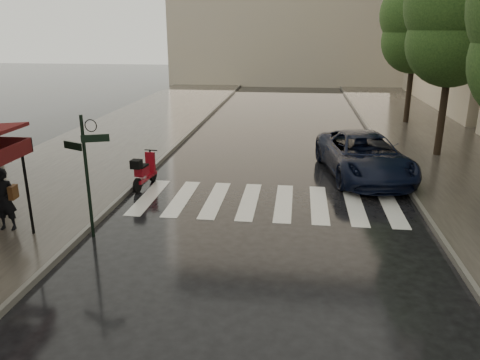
# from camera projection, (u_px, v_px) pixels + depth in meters

# --- Properties ---
(ground) EXTENTS (120.00, 120.00, 0.00)m
(ground) POSITION_uv_depth(u_px,v_px,m) (88.00, 306.00, 8.86)
(ground) COLOR black
(ground) RESTS_ON ground
(sidewalk_near) EXTENTS (6.00, 60.00, 0.12)m
(sidewalk_near) POSITION_uv_depth(u_px,v_px,m) (108.00, 146.00, 20.69)
(sidewalk_near) COLOR #38332D
(sidewalk_near) RESTS_ON ground
(sidewalk_far) EXTENTS (5.50, 60.00, 0.12)m
(sidewalk_far) POSITION_uv_depth(u_px,v_px,m) (456.00, 156.00, 18.96)
(sidewalk_far) COLOR #38332D
(sidewalk_far) RESTS_ON ground
(curb_near) EXTENTS (0.12, 60.00, 0.16)m
(curb_near) POSITION_uv_depth(u_px,v_px,m) (175.00, 147.00, 20.33)
(curb_near) COLOR #595651
(curb_near) RESTS_ON ground
(curb_far) EXTENTS (0.12, 60.00, 0.16)m
(curb_far) POSITION_uv_depth(u_px,v_px,m) (385.00, 154.00, 19.28)
(curb_far) COLOR #595651
(curb_far) RESTS_ON ground
(crosswalk) EXTENTS (7.85, 3.20, 0.01)m
(crosswalk) POSITION_uv_depth(u_px,v_px,m) (266.00, 202.00, 14.17)
(crosswalk) COLOR silver
(crosswalk) RESTS_ON ground
(signpost) EXTENTS (1.17, 0.29, 3.10)m
(signpost) POSITION_uv_depth(u_px,v_px,m) (86.00, 167.00, 11.26)
(signpost) COLOR black
(signpost) RESTS_ON ground
(tree_mid) EXTENTS (3.80, 3.80, 8.34)m
(tree_mid) POSITION_uv_depth(u_px,v_px,m) (456.00, 12.00, 17.33)
(tree_mid) COLOR black
(tree_mid) RESTS_ON sidewalk_far
(tree_far) EXTENTS (3.80, 3.80, 8.16)m
(tree_far) POSITION_uv_depth(u_px,v_px,m) (417.00, 19.00, 23.95)
(tree_far) COLOR black
(tree_far) RESTS_ON sidewalk_far
(pedestrian_with_umbrella) EXTENTS (1.03, 1.05, 2.42)m
(pedestrian_with_umbrella) POSITION_uv_depth(u_px,v_px,m) (0.00, 169.00, 11.48)
(pedestrian_with_umbrella) COLOR black
(pedestrian_with_umbrella) RESTS_ON sidewalk_near
(scooter) EXTENTS (0.52, 1.71, 1.12)m
(scooter) POSITION_uv_depth(u_px,v_px,m) (144.00, 172.00, 15.34)
(scooter) COLOR black
(scooter) RESTS_ON ground
(parked_car) EXTENTS (3.38, 5.79, 1.51)m
(parked_car) POSITION_uv_depth(u_px,v_px,m) (364.00, 155.00, 16.43)
(parked_car) COLOR black
(parked_car) RESTS_ON ground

